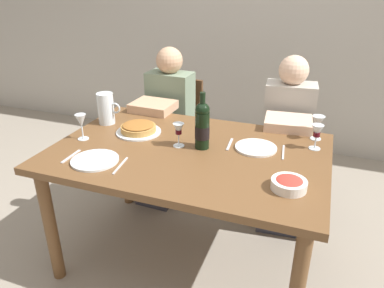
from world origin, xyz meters
TOP-DOWN VIEW (x-y plane):
  - ground_plane at (0.00, 0.00)m, footprint 8.00×8.00m
  - back_wall at (0.00, 1.92)m, footprint 8.00×0.10m
  - dining_table at (0.00, 0.00)m, footprint 1.50×1.00m
  - wine_bottle at (0.06, 0.05)m, footprint 0.08×0.08m
  - water_pitcher at (-0.64, 0.19)m, footprint 0.16×0.10m
  - baked_tart at (-0.37, 0.12)m, footprint 0.27×0.27m
  - salad_bowl at (0.57, -0.23)m, footprint 0.16×0.16m
  - wine_glass_left_diner at (-0.07, 0.02)m, footprint 0.06×0.06m
  - wine_glass_right_diner at (0.65, 0.39)m, footprint 0.07×0.07m
  - wine_glass_centre at (0.65, 0.25)m, footprint 0.07×0.07m
  - wine_glass_spare at (-0.63, -0.08)m, footprint 0.06×0.06m
  - dinner_plate_left_setting at (-0.41, -0.30)m, footprint 0.25×0.25m
  - dinner_plate_right_setting at (0.35, 0.14)m, footprint 0.23×0.23m
  - fork_left_setting at (-0.56, -0.30)m, footprint 0.02×0.16m
  - knife_left_setting at (-0.26, -0.30)m, footprint 0.03×0.18m
  - knife_right_setting at (0.50, 0.14)m, footprint 0.03×0.18m
  - spoon_right_setting at (0.20, 0.14)m, footprint 0.03×0.16m
  - chair_left at (-0.45, 0.91)m, footprint 0.42×0.42m
  - diner_left at (-0.45, 0.68)m, footprint 0.35×0.51m
  - chair_right at (0.44, 0.92)m, footprint 0.44×0.44m
  - diner_right at (0.46, 0.68)m, footprint 0.37×0.53m

SIDE VIEW (x-z plane):
  - ground_plane at x=0.00m, z-range 0.00..0.00m
  - chair_left at x=-0.45m, z-range 0.06..0.93m
  - chair_right at x=0.44m, z-range 0.06..0.93m
  - diner_left at x=-0.45m, z-range 0.04..1.20m
  - diner_right at x=0.46m, z-range 0.04..1.20m
  - dining_table at x=0.00m, z-range 0.29..1.05m
  - fork_left_setting at x=-0.56m, z-range 0.76..0.76m
  - knife_left_setting at x=-0.26m, z-range 0.76..0.76m
  - knife_right_setting at x=0.50m, z-range 0.76..0.76m
  - spoon_right_setting at x=0.20m, z-range 0.76..0.76m
  - dinner_plate_left_setting at x=-0.41m, z-range 0.76..0.77m
  - dinner_plate_right_setting at x=0.35m, z-range 0.76..0.77m
  - salad_bowl at x=0.57m, z-range 0.76..0.81m
  - baked_tart at x=-0.37m, z-range 0.76..0.82m
  - water_pitcher at x=-0.64m, z-range 0.75..0.95m
  - wine_glass_left_diner at x=-0.07m, z-range 0.79..0.93m
  - wine_glass_centre at x=0.65m, z-range 0.79..0.93m
  - wine_glass_right_diner at x=0.65m, z-range 0.79..0.94m
  - wine_glass_spare at x=-0.63m, z-range 0.79..0.95m
  - wine_bottle at x=0.06m, z-range 0.73..1.05m
  - back_wall at x=0.00m, z-range 0.00..2.80m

